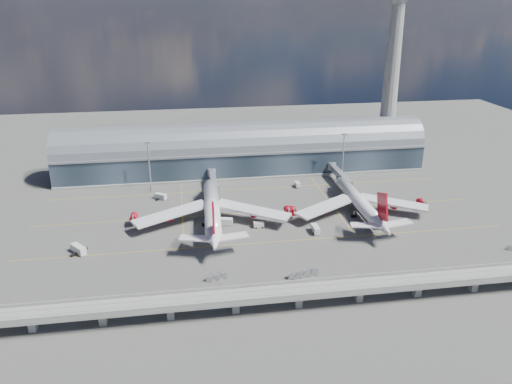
{
  "coord_description": "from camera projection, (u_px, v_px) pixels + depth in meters",
  "views": [
    {
      "loc": [
        -34.02,
        -185.27,
        91.96
      ],
      "look_at": [
        -3.4,
        10.0,
        14.0
      ],
      "focal_mm": 35.0,
      "sensor_mm": 36.0,
      "label": 1
    }
  ],
  "objects": [
    {
      "name": "floodlight_mast_left",
      "position": [
        149.0,
        165.0,
        247.25
      ],
      "size": [
        3.0,
        0.7,
        25.7
      ],
      "color": "gray",
      "rests_on": "ground"
    },
    {
      "name": "service_truck_3",
      "position": [
        315.0,
        229.0,
        207.01
      ],
      "size": [
        2.71,
        6.38,
        3.07
      ],
      "rotation": [
        0.0,
        0.0,
        0.01
      ],
      "color": "silver",
      "rests_on": "ground"
    },
    {
      "name": "service_truck_5",
      "position": [
        161.0,
        196.0,
        241.27
      ],
      "size": [
        6.1,
        5.27,
        2.85
      ],
      "rotation": [
        0.0,
        0.0,
        0.95
      ],
      "color": "silver",
      "rests_on": "ground"
    },
    {
      "name": "cargo_train_0",
      "position": [
        217.0,
        277.0,
        173.14
      ],
      "size": [
        8.14,
        3.69,
        1.78
      ],
      "rotation": [
        0.0,
        0.0,
        1.31
      ],
      "color": "gray",
      "rests_on": "ground"
    },
    {
      "name": "service_truck_1",
      "position": [
        259.0,
        225.0,
        211.71
      ],
      "size": [
        4.28,
        2.15,
        2.48
      ],
      "rotation": [
        0.0,
        0.0,
        1.57
      ],
      "color": "silver",
      "rests_on": "ground"
    },
    {
      "name": "control_tower",
      "position": [
        392.0,
        73.0,
        278.5
      ],
      "size": [
        19.0,
        19.0,
        103.0
      ],
      "color": "gray",
      "rests_on": "ground"
    },
    {
      "name": "jet_bridge_left",
      "position": [
        213.0,
        179.0,
        253.13
      ],
      "size": [
        4.4,
        28.0,
        7.25
      ],
      "color": "gray",
      "rests_on": "ground"
    },
    {
      "name": "airliner_right",
      "position": [
        360.0,
        203.0,
        222.66
      ],
      "size": [
        63.65,
        66.5,
        21.15
      ],
      "rotation": [
        0.0,
        0.0,
        -0.01
      ],
      "color": "white",
      "rests_on": "ground"
    },
    {
      "name": "service_truck_4",
      "position": [
        298.0,
        185.0,
        256.64
      ],
      "size": [
        2.34,
        4.63,
        2.67
      ],
      "rotation": [
        0.0,
        0.0,
        0.01
      ],
      "color": "silver",
      "rests_on": "ground"
    },
    {
      "name": "terminal",
      "position": [
        243.0,
        152.0,
        276.42
      ],
      "size": [
        200.0,
        30.0,
        28.0
      ],
      "color": "#212C37",
      "rests_on": "ground"
    },
    {
      "name": "cargo_train_1",
      "position": [
        303.0,
        274.0,
        174.87
      ],
      "size": [
        11.55,
        4.01,
        1.9
      ],
      "rotation": [
        0.0,
        0.0,
        1.37
      ],
      "color": "gray",
      "rests_on": "ground"
    },
    {
      "name": "ground",
      "position": [
        268.0,
        231.0,
        208.92
      ],
      "size": [
        500.0,
        500.0,
        0.0
      ],
      "primitive_type": "plane",
      "color": "#474744",
      "rests_on": "ground"
    },
    {
      "name": "service_truck_2",
      "position": [
        222.0,
        222.0,
        213.9
      ],
      "size": [
        9.08,
        4.35,
        3.17
      ],
      "rotation": [
        0.0,
        0.0,
        1.35
      ],
      "color": "silver",
      "rests_on": "ground"
    },
    {
      "name": "service_truck_0",
      "position": [
        79.0,
        249.0,
        190.49
      ],
      "size": [
        6.87,
        7.67,
        3.22
      ],
      "rotation": [
        0.0,
        0.0,
        0.68
      ],
      "color": "silver",
      "rests_on": "ground"
    },
    {
      "name": "jet_bridge_right",
      "position": [
        339.0,
        174.0,
        260.85
      ],
      "size": [
        4.4,
        32.0,
        7.25
      ],
      "color": "gray",
      "rests_on": "ground"
    },
    {
      "name": "guideway",
      "position": [
        299.0,
        292.0,
        156.43
      ],
      "size": [
        220.0,
        8.5,
        7.2
      ],
      "color": "gray",
      "rests_on": "ground"
    },
    {
      "name": "floodlight_mast_right",
      "position": [
        343.0,
        156.0,
        261.67
      ],
      "size": [
        3.0,
        0.7,
        25.7
      ],
      "color": "gray",
      "rests_on": "ground"
    },
    {
      "name": "airliner_left",
      "position": [
        212.0,
        210.0,
        213.13
      ],
      "size": [
        70.18,
        73.72,
        22.47
      ],
      "rotation": [
        0.0,
        0.0,
        -0.05
      ],
      "color": "white",
      "rests_on": "ground"
    },
    {
      "name": "taxi_lines",
      "position": [
        259.0,
        210.0,
        229.23
      ],
      "size": [
        200.0,
        80.12,
        0.01
      ],
      "color": "gold",
      "rests_on": "ground"
    }
  ]
}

